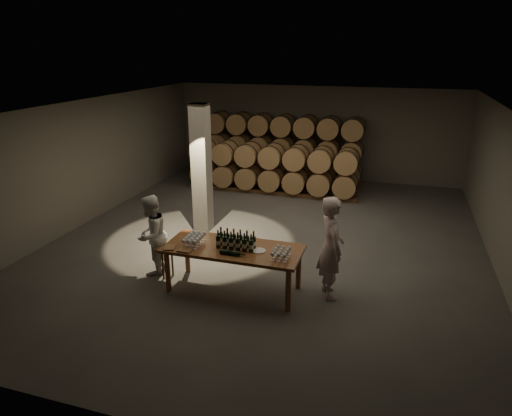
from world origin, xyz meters
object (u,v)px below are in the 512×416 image
(stool, at_px, (165,253))
(person_woman, at_px, (151,235))
(bottle_cluster, at_px, (236,242))
(plate, at_px, (259,251))
(person_man, at_px, (331,247))
(tasting_table, at_px, (233,252))
(notebook_near, at_px, (185,250))

(stool, relative_size, person_woman, 0.39)
(bottle_cluster, bearing_deg, plate, 0.17)
(person_man, bearing_deg, stool, 70.03)
(tasting_table, height_order, bottle_cluster, bottle_cluster)
(stool, bearing_deg, tasting_table, -3.94)
(tasting_table, height_order, person_woman, person_woman)
(bottle_cluster, xyz_separation_m, stool, (-1.57, 0.12, -0.50))
(bottle_cluster, xyz_separation_m, person_woman, (-1.92, 0.23, -0.19))
(tasting_table, distance_m, plate, 0.52)
(bottle_cluster, relative_size, notebook_near, 2.91)
(plate, relative_size, person_woman, 0.16)
(notebook_near, distance_m, person_woman, 1.23)
(plate, height_order, stool, plate)
(plate, height_order, person_woman, person_woman)
(stool, bearing_deg, notebook_near, -35.86)
(bottle_cluster, bearing_deg, person_woman, 173.31)
(plate, height_order, person_man, person_man)
(plate, distance_m, person_woman, 2.38)
(notebook_near, xyz_separation_m, person_man, (2.58, 0.76, 0.07))
(stool, distance_m, person_woman, 0.48)
(stool, xyz_separation_m, person_man, (3.30, 0.25, 0.46))
(tasting_table, relative_size, plate, 9.99)
(person_man, bearing_deg, notebook_near, 82.22)
(notebook_near, bearing_deg, stool, 145.33)
(stool, bearing_deg, person_woman, 163.54)
(plate, relative_size, stool, 0.40)
(stool, relative_size, person_man, 0.33)
(plate, distance_m, stool, 2.06)
(bottle_cluster, xyz_separation_m, person_man, (1.73, 0.37, -0.04))
(tasting_table, relative_size, person_man, 1.32)
(bottle_cluster, height_order, stool, bottle_cluster)
(notebook_near, relative_size, person_woman, 0.15)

